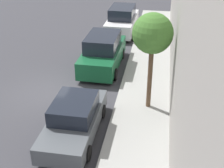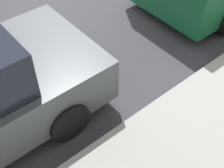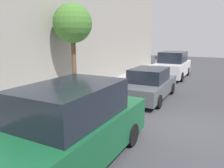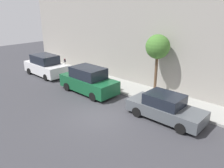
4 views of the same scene
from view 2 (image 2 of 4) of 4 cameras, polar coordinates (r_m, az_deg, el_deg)
name	(u,v)px [view 2 (image 2 of 4)]	position (r m, az deg, el deg)	size (l,w,h in m)	color
ground_plane	(53,2)	(7.10, -10.75, 14.53)	(60.00, 60.00, 0.00)	#38383D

